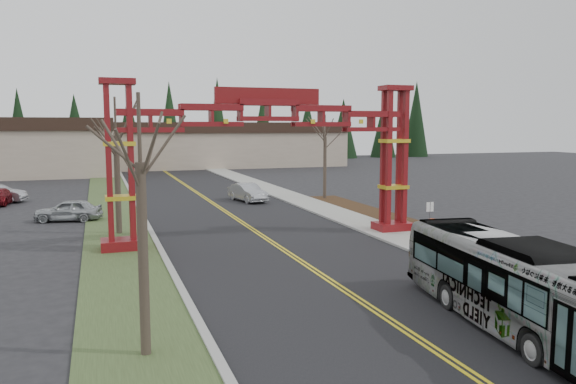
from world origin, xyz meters
name	(u,v)px	position (x,y,z in m)	size (l,w,h in m)	color
ground	(462,369)	(0.00, 0.00, 0.00)	(200.00, 200.00, 0.00)	black
road	(239,221)	(0.00, 25.00, 0.01)	(12.00, 110.00, 0.02)	black
lane_line_left	(237,221)	(-0.12, 25.00, 0.03)	(0.12, 100.00, 0.01)	yellow
lane_line_right	(241,220)	(0.12, 25.00, 0.03)	(0.12, 100.00, 0.01)	yellow
curb_right	(322,215)	(6.15, 25.00, 0.07)	(0.30, 110.00, 0.15)	#9D9C98
sidewalk_right	(340,214)	(7.60, 25.00, 0.08)	(2.60, 110.00, 0.14)	gray
landscape_strip	(512,257)	(10.20, 10.00, 0.06)	(2.60, 50.00, 0.12)	black
grass_median	(118,227)	(-8.00, 25.00, 0.04)	(4.00, 110.00, 0.08)	#364924
curb_left	(147,225)	(-6.15, 25.00, 0.07)	(0.30, 110.00, 0.15)	#9D9C98
gateway_arch	(268,135)	(0.00, 18.00, 5.98)	(18.20, 1.60, 8.90)	maroon
retail_building_east	(218,144)	(10.00, 79.95, 3.51)	(38.00, 20.30, 7.00)	tan
conifer_treeline	(150,126)	(0.25, 92.00, 6.49)	(116.10, 5.60, 13.00)	black
transit_bus	(512,283)	(3.39, 2.15, 1.48)	(2.48, 10.59, 2.95)	#B5B7BE
silver_sedan	(248,193)	(3.10, 34.41, 0.77)	(1.64, 4.70, 1.55)	#A5A8AD
parked_car_near_a	(68,210)	(-11.11, 28.66, 0.76)	(1.78, 4.43, 1.51)	#A2A7A9
bare_tree_median_near	(140,164)	(-8.00, 3.61, 5.47)	(2.88, 2.88, 7.42)	#382D26
bare_tree_median_mid	(116,136)	(-8.00, 22.73, 5.88)	(3.48, 3.48, 8.21)	#382D26
bare_tree_median_far	(109,138)	(-8.00, 43.61, 5.38)	(3.02, 3.02, 7.41)	#382D26
bare_tree_right_far	(325,137)	(10.00, 33.72, 5.48)	(2.96, 2.96, 7.48)	#382D26
street_sign	(430,212)	(9.32, 15.99, 1.48)	(0.47, 0.06, 2.05)	#3F3F44
barrel_south	(433,228)	(9.61, 16.10, 0.50)	(0.54, 0.54, 1.01)	red
barrel_mid	(402,222)	(8.89, 18.36, 0.51)	(0.55, 0.55, 1.02)	red
barrel_north	(387,214)	(9.49, 21.46, 0.52)	(0.56, 0.56, 1.04)	red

